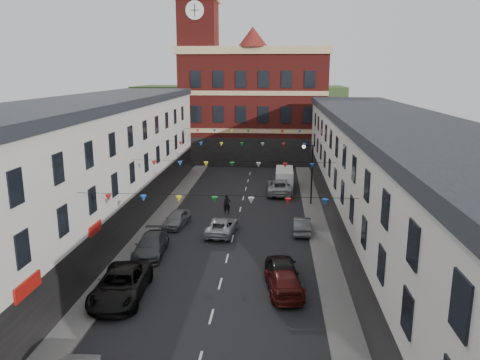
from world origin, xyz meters
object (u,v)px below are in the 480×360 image
(car_left_d, at_px, (151,245))
(car_right_c, at_px, (284,281))
(pedestrian, at_px, (227,204))
(car_right_e, at_px, (302,225))
(white_van, at_px, (284,179))
(car_right_f, at_px, (280,187))
(street_lamp, at_px, (310,166))
(car_right_d, at_px, (282,269))
(moving_car, at_px, (222,226))
(car_left_e, at_px, (177,219))
(car_left_c, at_px, (121,285))

(car_left_d, distance_m, car_right_c, 10.72)
(car_right_c, relative_size, pedestrian, 2.62)
(car_right_e, bearing_deg, white_van, -83.75)
(car_right_f, relative_size, white_van, 1.17)
(car_left_d, relative_size, pedestrian, 2.68)
(street_lamp, bearing_deg, car_right_d, -99.10)
(car_right_e, relative_size, white_van, 0.80)
(pedestrian, bearing_deg, moving_car, -97.19)
(street_lamp, relative_size, car_right_c, 1.24)
(white_van, bearing_deg, car_left_d, -114.98)
(car_left_e, relative_size, car_right_c, 0.80)
(car_right_e, height_order, car_right_f, car_right_f)
(car_left_c, distance_m, moving_car, 12.25)
(car_left_c, relative_size, pedestrian, 3.19)
(car_left_d, bearing_deg, white_van, 61.44)
(car_left_d, relative_size, car_left_e, 1.27)
(street_lamp, distance_m, car_right_e, 8.86)
(car_left_c, xyz_separation_m, car_right_e, (11.00, 12.12, -0.17))
(car_right_d, bearing_deg, moving_car, -65.50)
(pedestrian, bearing_deg, car_right_f, 49.28)
(street_lamp, xyz_separation_m, car_left_d, (-12.05, -13.70, -3.19))
(street_lamp, xyz_separation_m, car_left_c, (-12.05, -20.29, -3.09))
(car_left_e, height_order, car_right_e, car_left_e)
(moving_car, relative_size, white_van, 0.95)
(car_right_d, bearing_deg, car_right_f, -94.96)
(car_right_e, bearing_deg, moving_car, 8.20)
(street_lamp, xyz_separation_m, moving_car, (-7.51, -8.92, -3.26))
(car_right_f, bearing_deg, car_right_d, 89.23)
(car_left_d, relative_size, car_right_f, 0.86)
(car_left_c, height_order, white_van, white_van)
(car_left_d, distance_m, car_right_f, 20.12)
(white_van, bearing_deg, car_right_d, -90.51)
(car_left_e, bearing_deg, car_left_c, -84.43)
(car_right_e, bearing_deg, street_lamp, -95.77)
(car_left_d, height_order, white_van, white_van)
(street_lamp, relative_size, car_right_e, 1.54)
(street_lamp, distance_m, car_right_c, 19.28)
(car_left_d, bearing_deg, car_right_f, 59.73)
(white_van, bearing_deg, moving_car, -107.90)
(car_right_d, bearing_deg, pedestrian, -75.43)
(street_lamp, bearing_deg, white_van, 108.81)
(car_right_c, relative_size, car_right_d, 1.03)
(car_right_e, bearing_deg, car_left_e, -3.14)
(car_right_f, bearing_deg, car_right_e, 97.22)
(car_right_d, bearing_deg, car_right_e, -105.72)
(car_right_e, bearing_deg, car_right_d, 80.88)
(car_right_c, bearing_deg, car_left_e, -59.94)
(car_left_d, distance_m, car_right_e, 12.31)
(street_lamp, relative_size, car_right_d, 1.28)
(car_right_c, height_order, white_van, white_van)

